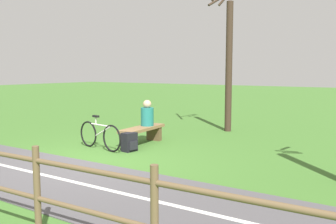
{
  "coord_description": "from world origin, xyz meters",
  "views": [
    {
      "loc": [
        5.67,
        5.92,
        2.02
      ],
      "look_at": [
        -1.7,
        1.0,
        1.01
      ],
      "focal_mm": 39.81,
      "sensor_mm": 36.0,
      "label": 1
    }
  ],
  "objects_px": {
    "bicycle": "(100,135)",
    "backpack": "(129,142)",
    "bench": "(142,132)",
    "person_seated": "(147,115)",
    "tree_far_right": "(228,61)"
  },
  "relations": [
    {
      "from": "person_seated",
      "to": "tree_far_right",
      "type": "bearing_deg",
      "value": 156.73
    },
    {
      "from": "tree_far_right",
      "to": "backpack",
      "type": "bearing_deg",
      "value": -9.49
    },
    {
      "from": "bicycle",
      "to": "backpack",
      "type": "relative_size",
      "value": 3.5
    },
    {
      "from": "bench",
      "to": "person_seated",
      "type": "height_order",
      "value": "person_seated"
    },
    {
      "from": "bicycle",
      "to": "bench",
      "type": "bearing_deg",
      "value": 75.55
    },
    {
      "from": "bench",
      "to": "person_seated",
      "type": "distance_m",
      "value": 0.53
    },
    {
      "from": "bicycle",
      "to": "backpack",
      "type": "xyz_separation_m",
      "value": [
        -0.24,
        0.78,
        -0.13
      ]
    },
    {
      "from": "person_seated",
      "to": "tree_far_right",
      "type": "xyz_separation_m",
      "value": [
        -3.02,
        1.02,
        1.53
      ]
    },
    {
      "from": "backpack",
      "to": "bench",
      "type": "bearing_deg",
      "value": -161.8
    },
    {
      "from": "person_seated",
      "to": "backpack",
      "type": "height_order",
      "value": "person_seated"
    },
    {
      "from": "bench",
      "to": "bicycle",
      "type": "xyz_separation_m",
      "value": [
        1.14,
        -0.49,
        0.04
      ]
    },
    {
      "from": "bench",
      "to": "tree_far_right",
      "type": "height_order",
      "value": "tree_far_right"
    },
    {
      "from": "bicycle",
      "to": "tree_far_right",
      "type": "distance_m",
      "value": 5.05
    },
    {
      "from": "bicycle",
      "to": "backpack",
      "type": "height_order",
      "value": "bicycle"
    },
    {
      "from": "bench",
      "to": "tree_far_right",
      "type": "xyz_separation_m",
      "value": [
        -3.28,
        1.0,
        1.99
      ]
    }
  ]
}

